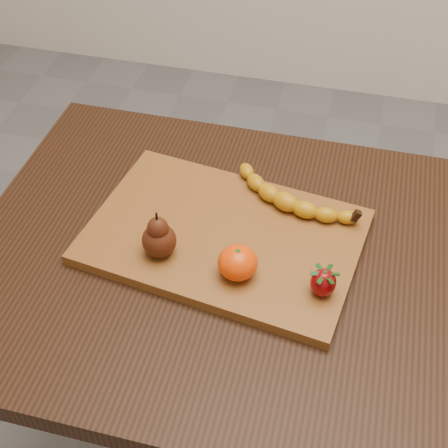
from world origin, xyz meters
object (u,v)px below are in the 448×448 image
(pear, at_px, (158,234))
(mandarin, at_px, (238,263))
(cutting_board, at_px, (224,236))
(table, at_px, (260,297))

(pear, bearing_deg, mandarin, -6.05)
(cutting_board, bearing_deg, mandarin, -54.88)
(pear, xyz_separation_m, mandarin, (0.13, -0.01, -0.02))
(pear, height_order, mandarin, pear)
(cutting_board, height_order, mandarin, mandarin)
(mandarin, bearing_deg, pear, 173.95)
(table, xyz_separation_m, cutting_board, (-0.07, 0.03, 0.11))
(table, distance_m, pear, 0.23)
(cutting_board, height_order, pear, pear)
(pear, relative_size, mandarin, 1.39)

